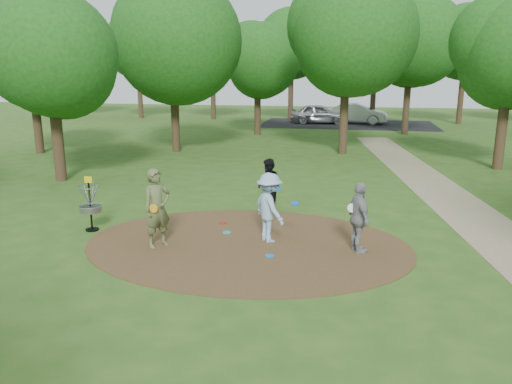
# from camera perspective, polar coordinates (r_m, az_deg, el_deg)

# --- Properties ---
(ground) EXTENTS (100.00, 100.00, 0.00)m
(ground) POSITION_cam_1_polar(r_m,az_deg,el_deg) (12.90, -1.04, -6.01)
(ground) COLOR #2D5119
(ground) RESTS_ON ground
(dirt_clearing) EXTENTS (8.40, 8.40, 0.02)m
(dirt_clearing) POSITION_cam_1_polar(r_m,az_deg,el_deg) (12.89, -1.04, -5.96)
(dirt_clearing) COLOR #47301C
(dirt_clearing) RESTS_ON ground
(footpath) EXTENTS (7.55, 39.89, 0.01)m
(footpath) POSITION_cam_1_polar(r_m,az_deg,el_deg) (15.05, 25.81, -4.48)
(footpath) COLOR #8C7A5B
(footpath) RESTS_ON ground
(parking_lot) EXTENTS (14.00, 8.00, 0.01)m
(parking_lot) POSITION_cam_1_polar(r_m,az_deg,el_deg) (42.09, 10.41, 7.64)
(parking_lot) COLOR black
(parking_lot) RESTS_ON ground
(player_observer_with_disc) EXTENTS (0.83, 0.87, 2.01)m
(player_observer_with_disc) POSITION_cam_1_polar(r_m,az_deg,el_deg) (12.71, -11.23, -1.83)
(player_observer_with_disc) COLOR #586138
(player_observer_with_disc) RESTS_ON ground
(player_throwing_with_disc) EXTENTS (1.43, 1.34, 1.82)m
(player_throwing_with_disc) POSITION_cam_1_polar(r_m,az_deg,el_deg) (12.86, 1.55, -1.80)
(player_throwing_with_disc) COLOR #91B4D8
(player_throwing_with_disc) RESTS_ON ground
(player_walking_with_disc) EXTENTS (0.91, 1.00, 1.66)m
(player_walking_with_disc) POSITION_cam_1_polar(r_m,az_deg,el_deg) (15.75, 1.45, 0.82)
(player_walking_with_disc) COLOR black
(player_walking_with_disc) RESTS_ON ground
(player_waiting_with_disc) EXTENTS (0.80, 1.12, 1.77)m
(player_waiting_with_disc) POSITION_cam_1_polar(r_m,az_deg,el_deg) (12.33, 11.70, -2.91)
(player_waiting_with_disc) COLOR gray
(player_waiting_with_disc) RESTS_ON ground
(disc_ground_cyan) EXTENTS (0.22, 0.22, 0.02)m
(disc_ground_cyan) POSITION_cam_1_polar(r_m,az_deg,el_deg) (13.75, -3.35, -4.63)
(disc_ground_cyan) COLOR #19A2CE
(disc_ground_cyan) RESTS_ON dirt_clearing
(disc_ground_blue) EXTENTS (0.22, 0.22, 0.02)m
(disc_ground_blue) POSITION_cam_1_polar(r_m,az_deg,el_deg) (12.07, 1.58, -7.29)
(disc_ground_blue) COLOR blue
(disc_ground_blue) RESTS_ON dirt_clearing
(disc_ground_red) EXTENTS (0.22, 0.22, 0.02)m
(disc_ground_red) POSITION_cam_1_polar(r_m,az_deg,el_deg) (14.56, -3.84, -3.57)
(disc_ground_red) COLOR red
(disc_ground_red) RESTS_ON dirt_clearing
(car_left) EXTENTS (4.84, 2.15, 1.62)m
(car_left) POSITION_cam_1_polar(r_m,az_deg,el_deg) (42.08, 7.26, 8.86)
(car_left) COLOR #95959B
(car_left) RESTS_ON ground
(car_right) EXTENTS (5.15, 2.29, 1.64)m
(car_right) POSITION_cam_1_polar(r_m,az_deg,el_deg) (42.59, 11.39, 8.77)
(car_right) COLOR #A6A7AD
(car_right) RESTS_ON ground
(disc_golf_basket) EXTENTS (0.63, 0.63, 1.54)m
(disc_golf_basket) POSITION_cam_1_polar(r_m,az_deg,el_deg) (14.50, -18.46, -0.88)
(disc_golf_basket) COLOR black
(disc_golf_basket) RESTS_ON ground
(tree_ring) EXTENTS (37.18, 45.87, 9.11)m
(tree_ring) POSITION_cam_1_polar(r_m,az_deg,el_deg) (20.02, 9.14, 16.37)
(tree_ring) COLOR #332316
(tree_ring) RESTS_ON ground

